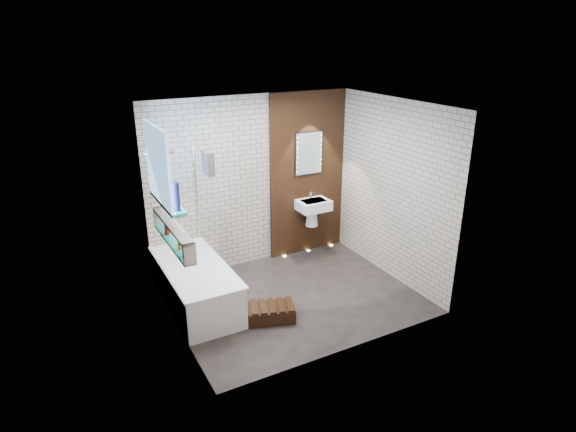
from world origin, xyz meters
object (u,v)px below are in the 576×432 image
led_mirror (309,153)px  bathtub (196,285)px  walnut_step (263,314)px  bath_screen (206,201)px  washbasin (313,209)px

led_mirror → bathtub: bearing=-160.2°
led_mirror → walnut_step: led_mirror is taller
bath_screen → walnut_step: 1.71m
bathtub → walnut_step: size_ratio=2.20×
washbasin → led_mirror: bearing=90.0°
washbasin → led_mirror: 0.88m
walnut_step → washbasin: bearing=41.6°
bathtub → walnut_step: bathtub is taller
bathtub → walnut_step: 1.00m
bathtub → washbasin: size_ratio=3.00×
bathtub → led_mirror: led_mirror is taller
walnut_step → bath_screen: bearing=102.8°
led_mirror → walnut_step: size_ratio=0.89×
bath_screen → washbasin: size_ratio=2.41×
bathtub → bath_screen: size_ratio=1.24×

